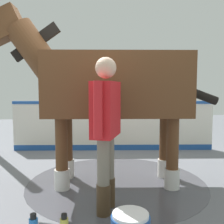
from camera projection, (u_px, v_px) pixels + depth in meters
name	position (u px, v px, depth m)	size (l,w,h in m)	color
ground_plane	(107.00, 178.00, 3.86)	(16.00, 16.00, 0.02)	slate
wet_patch	(117.00, 182.00, 3.66)	(2.52, 2.52, 0.00)	#4C4C54
barrier_wall	(113.00, 128.00, 5.56)	(4.26, 0.80, 1.07)	silver
horse	(108.00, 87.00, 3.54)	(3.27, 1.15, 2.44)	brown
handler	(106.00, 124.00, 2.74)	(0.40, 0.62, 1.66)	#47331E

